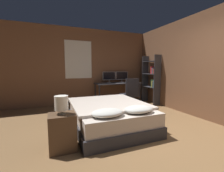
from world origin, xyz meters
TOP-DOWN VIEW (x-y plane):
  - ground_plane at (0.00, 0.00)m, footprint 20.00×20.00m
  - wall_back at (-0.01, 3.65)m, footprint 12.00×0.08m
  - wall_side_right at (1.85, 1.50)m, footprint 0.06×12.00m
  - bed at (-0.57, 1.21)m, footprint 1.55×1.95m
  - nightstand at (-1.59, 0.59)m, footprint 0.41×0.36m
  - bedside_lamp at (-1.59, 0.59)m, footprint 0.20×0.20m
  - desk at (0.55, 3.27)m, footprint 1.69×0.62m
  - monitor_left at (0.28, 3.48)m, footprint 0.50×0.16m
  - monitor_right at (0.81, 3.48)m, footprint 0.50×0.16m
  - keyboard at (0.55, 3.06)m, footprint 0.37×0.13m
  - computer_mouse at (0.82, 3.06)m, footprint 0.07×0.05m
  - office_chair at (0.63, 2.48)m, footprint 0.52×0.52m
  - bookshelf at (1.65, 2.70)m, footprint 0.29×0.75m

SIDE VIEW (x-z plane):
  - ground_plane at x=0.00m, z-range 0.00..0.00m
  - bed at x=-0.57m, z-range -0.04..0.57m
  - nightstand at x=-1.59m, z-range 0.00..0.58m
  - office_chair at x=0.63m, z-range -0.10..0.87m
  - desk at x=0.55m, z-range 0.29..1.05m
  - bedside_lamp at x=-1.59m, z-range 0.61..0.89m
  - keyboard at x=0.55m, z-range 0.76..0.78m
  - computer_mouse at x=0.82m, z-range 0.76..0.80m
  - bookshelf at x=1.65m, z-range 0.09..1.84m
  - monitor_left at x=0.28m, z-range 0.79..1.20m
  - monitor_right at x=0.81m, z-range 0.79..1.20m
  - wall_side_right at x=1.85m, z-range 0.00..2.70m
  - wall_back at x=-0.01m, z-range 0.00..2.70m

